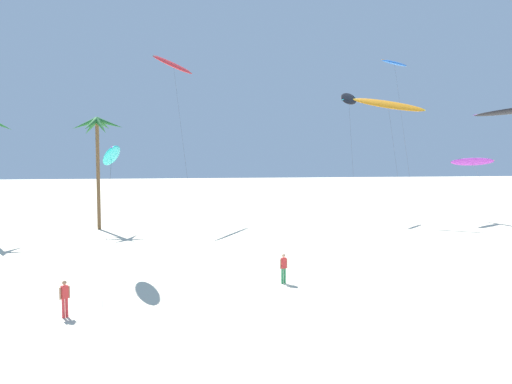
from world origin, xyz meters
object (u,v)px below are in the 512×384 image
at_px(flying_kite_2, 394,63).
at_px(flying_kite_6, 111,156).
at_px(flying_kite_0, 388,105).
at_px(person_near_right, 65,297).
at_px(flying_kite_3, 173,65).
at_px(person_near_left, 284,267).
at_px(flying_kite_5, 349,99).
at_px(palm_tree_3, 97,136).
at_px(flying_kite_4, 471,162).

height_order(flying_kite_2, flying_kite_6, flying_kite_2).
height_order(flying_kite_0, flying_kite_6, flying_kite_0).
bearing_deg(person_near_right, flying_kite_6, 82.69).
height_order(flying_kite_3, person_near_left, flying_kite_3).
xyz_separation_m(flying_kite_2, flying_kite_5, (-6.49, -2.50, -4.64)).
xyz_separation_m(palm_tree_3, flying_kite_6, (3.95, -19.89, -1.83)).
distance_m(flying_kite_3, person_near_left, 34.67).
height_order(flying_kite_5, flying_kite_6, flying_kite_5).
xyz_separation_m(flying_kite_6, person_near_left, (10.11, -3.79, -6.45)).
distance_m(flying_kite_2, flying_kite_4, 15.35).
bearing_deg(flying_kite_4, flying_kite_6, -149.96).
bearing_deg(flying_kite_2, person_near_right, -129.96).
bearing_deg(flying_kite_6, flying_kite_5, 47.92).
bearing_deg(flying_kite_5, flying_kite_0, -52.80).
bearing_deg(flying_kite_2, flying_kite_6, -136.44).
height_order(flying_kite_4, flying_kite_6, flying_kite_6).
distance_m(flying_kite_0, flying_kite_6, 34.88).
height_order(flying_kite_5, person_near_left, flying_kite_5).
distance_m(flying_kite_0, flying_kite_5, 5.28).
distance_m(palm_tree_3, flying_kite_5, 28.48).
distance_m(flying_kite_0, flying_kite_4, 11.23).
bearing_deg(flying_kite_5, palm_tree_3, -167.42).
bearing_deg(flying_kite_4, flying_kite_3, 170.68).
bearing_deg(flying_kite_4, person_near_right, -141.58).
bearing_deg(person_near_left, flying_kite_2, 58.41).
bearing_deg(person_near_right, flying_kite_2, 50.04).
relative_size(palm_tree_3, flying_kite_6, 1.06).
height_order(flying_kite_2, person_near_left, flying_kite_2).
bearing_deg(person_near_left, flying_kite_5, 65.84).
relative_size(flying_kite_5, person_near_right, 8.56).
bearing_deg(flying_kite_2, flying_kite_3, -174.80).
bearing_deg(flying_kite_5, flying_kite_3, 179.77).
bearing_deg(flying_kite_6, palm_tree_3, 101.24).
bearing_deg(flying_kite_2, flying_kite_0, -116.90).
xyz_separation_m(flying_kite_4, flying_kite_6, (-35.89, -20.76, 0.83)).
xyz_separation_m(flying_kite_0, flying_kite_6, (-26.62, -21.89, -5.39)).
relative_size(flying_kite_3, flying_kite_6, 1.73).
relative_size(flying_kite_5, flying_kite_6, 1.43).
distance_m(flying_kite_6, person_near_left, 12.58).
height_order(flying_kite_0, person_near_right, flying_kite_0).
bearing_deg(palm_tree_3, flying_kite_6, -78.76).
xyz_separation_m(palm_tree_3, person_near_left, (14.07, -23.67, -8.28)).
height_order(flying_kite_0, flying_kite_4, flying_kite_0).
distance_m(palm_tree_3, flying_kite_0, 30.84).
relative_size(palm_tree_3, flying_kite_4, 0.85).
bearing_deg(person_near_right, flying_kite_3, 82.57).
xyz_separation_m(flying_kite_3, person_near_right, (-4.52, -34.68, -16.27)).
bearing_deg(flying_kite_3, person_near_right, -97.43).
xyz_separation_m(palm_tree_3, flying_kite_0, (30.57, 2.00, 3.57)).
bearing_deg(flying_kite_0, person_near_left, -122.73).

